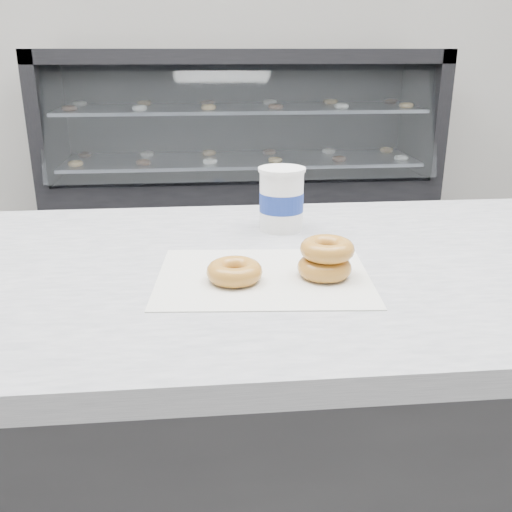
% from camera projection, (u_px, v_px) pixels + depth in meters
% --- Properties ---
extents(ground, '(5.00, 5.00, 0.00)m').
position_uv_depth(ground, '(289.00, 453.00, 1.87)').
color(ground, gray).
rests_on(ground, ground).
extents(counter, '(3.06, 0.76, 0.90)m').
position_uv_depth(counter, '(338.00, 466.00, 1.15)').
color(counter, '#333335').
rests_on(counter, ground).
extents(display_case, '(2.40, 0.74, 1.25)m').
position_uv_depth(display_case, '(241.00, 173.00, 3.69)').
color(display_case, black).
rests_on(display_case, ground).
extents(wax_paper, '(0.36, 0.29, 0.00)m').
position_uv_depth(wax_paper, '(263.00, 277.00, 0.92)').
color(wax_paper, silver).
rests_on(wax_paper, counter).
extents(donut_single, '(0.10, 0.10, 0.03)m').
position_uv_depth(donut_single, '(234.00, 271.00, 0.89)').
color(donut_single, gold).
rests_on(donut_single, wax_paper).
extents(donut_stack, '(0.11, 0.11, 0.06)m').
position_uv_depth(donut_stack, '(326.00, 258.00, 0.91)').
color(donut_stack, gold).
rests_on(donut_stack, wax_paper).
extents(coffee_cup, '(0.12, 0.12, 0.13)m').
position_uv_depth(coffee_cup, '(281.00, 198.00, 1.14)').
color(coffee_cup, white).
rests_on(coffee_cup, counter).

